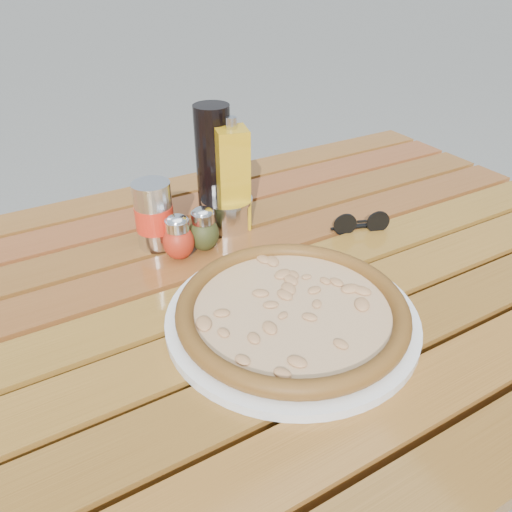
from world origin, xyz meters
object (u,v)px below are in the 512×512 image
plate (292,317)px  soda_can (154,216)px  sunglasses (361,224)px  table (262,314)px  dark_bottle (214,164)px  parmesan_tin (227,212)px  olive_oil_cruet (233,179)px  pizza (292,309)px  pepper_shaker (178,238)px  oregano_shaker (204,230)px

plate → soda_can: (-0.09, 0.30, 0.05)m
plate → sunglasses: bearing=30.9°
table → dark_bottle: bearing=82.7°
table → parmesan_tin: 0.21m
olive_oil_cruet → soda_can: bearing=177.4°
table → pizza: (-0.02, -0.12, 0.10)m
sunglasses → table: bearing=-150.0°
table → dark_bottle: dark_bottle is taller
pizza → sunglasses: sunglasses is taller
pepper_shaker → dark_bottle: 0.17m
plate → parmesan_tin: bearing=80.3°
plate → dark_bottle: size_ratio=1.64×
table → pepper_shaker: bearing=126.3°
pepper_shaker → dark_bottle: (0.12, 0.10, 0.07)m
pizza → parmesan_tin: 0.30m
oregano_shaker → olive_oil_cruet: olive_oil_cruet is taller
parmesan_tin → sunglasses: size_ratio=1.10×
oregano_shaker → parmesan_tin: bearing=35.6°
pizza → soda_can: bearing=106.7°
soda_can → olive_oil_cruet: olive_oil_cruet is taller
plate → olive_oil_cruet: size_ratio=1.71×
table → plate: size_ratio=3.89×
pepper_shaker → oregano_shaker: bearing=4.3°
soda_can → pepper_shaker: bearing=-72.7°
oregano_shaker → parmesan_tin: size_ratio=0.68×
table → parmesan_tin: (0.03, 0.18, 0.11)m
olive_oil_cruet → dark_bottle: bearing=104.0°
plate → soda_can: 0.32m
table → plate: plate is taller
pepper_shaker → dark_bottle: bearing=40.4°
table → sunglasses: sunglasses is taller
soda_can → sunglasses: 0.38m
table → olive_oil_cruet: bearing=76.7°
table → pepper_shaker: (-0.09, 0.12, 0.11)m
parmesan_tin → sunglasses: bearing=-34.6°
plate → dark_bottle: bearing=81.9°
pepper_shaker → parmesan_tin: (0.12, 0.06, -0.01)m
pepper_shaker → soda_can: soda_can is taller
table → soda_can: soda_can is taller
table → olive_oil_cruet: size_ratio=6.67×
olive_oil_cruet → sunglasses: olive_oil_cruet is taller
plate → pepper_shaker: (-0.07, 0.24, 0.03)m
plate → oregano_shaker: (-0.02, 0.24, 0.03)m
pepper_shaker → sunglasses: (0.33, -0.09, -0.02)m
pepper_shaker → oregano_shaker: same height
pizza → sunglasses: size_ratio=3.63×
table → olive_oil_cruet: (0.04, 0.18, 0.17)m
dark_bottle → olive_oil_cruet: bearing=-76.0°
soda_can → olive_oil_cruet: size_ratio=0.57×
dark_bottle → soda_can: bearing=-162.6°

